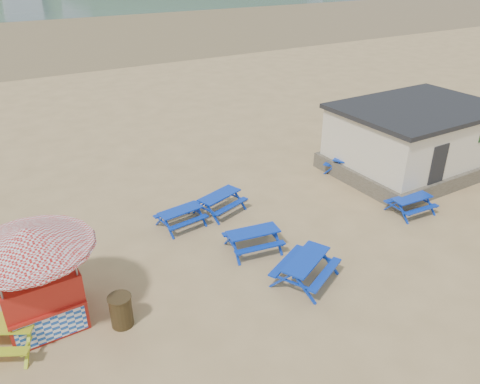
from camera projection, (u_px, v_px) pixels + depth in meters
ground at (232, 241)px, 16.96m from camera, size 400.00×400.00×0.00m
wet_sand at (11, 36)px, 58.84m from camera, size 400.00×400.00×0.00m
picnic_table_blue_a at (220, 203)px, 18.73m from camera, size 2.18×1.95×0.76m
picnic_table_blue_b at (181, 218)px, 17.74m from camera, size 1.81×1.53×0.70m
picnic_table_blue_c at (347, 162)px, 22.23m from camera, size 2.59×2.42×0.86m
picnic_table_blue_d at (253, 240)px, 16.28m from camera, size 2.03×1.74×0.76m
picnic_table_blue_e at (305, 269)px, 14.72m from camera, size 2.49×2.32×0.84m
picnic_table_blue_f at (411, 205)px, 18.65m from camera, size 1.75×1.45×0.70m
picnic_table_yellow at (0, 335)px, 12.19m from camera, size 2.51×2.36×0.83m
ice_cream_kiosk at (34, 265)px, 12.42m from camera, size 3.45×3.45×3.05m
litter_bin at (121, 311)px, 12.91m from camera, size 0.66×0.66×0.97m
amenity_block at (414, 139)px, 21.85m from camera, size 7.40×5.40×3.15m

